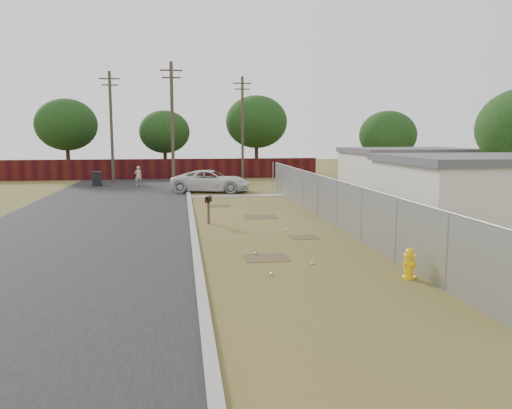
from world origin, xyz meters
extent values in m
plane|color=brown|center=(0.00, 0.00, 0.00)|extent=(120.00, 120.00, 0.00)
cube|color=black|center=(-7.50, 8.00, 0.01)|extent=(9.00, 60.00, 0.02)
cube|color=#A4A298|center=(-3.00, 8.00, 0.06)|extent=(0.25, 60.00, 0.12)
cube|color=#A4A298|center=(0.00, 11.50, 0.01)|extent=(6.20, 1.00, 0.03)
cylinder|color=gray|center=(3.10, -9.00, 1.00)|extent=(0.06, 0.06, 2.00)
cylinder|color=gray|center=(3.10, -6.00, 1.00)|extent=(0.06, 0.06, 2.00)
cylinder|color=gray|center=(3.10, -3.00, 1.00)|extent=(0.06, 0.06, 2.00)
cylinder|color=gray|center=(3.10, 0.00, 1.00)|extent=(0.06, 0.06, 2.00)
cylinder|color=gray|center=(3.10, 3.00, 1.00)|extent=(0.06, 0.06, 2.00)
cylinder|color=gray|center=(3.10, 6.00, 1.00)|extent=(0.06, 0.06, 2.00)
cylinder|color=gray|center=(3.10, 9.00, 1.00)|extent=(0.06, 0.06, 2.00)
cylinder|color=gray|center=(3.10, 12.00, 1.00)|extent=(0.06, 0.06, 2.00)
cylinder|color=gray|center=(3.10, 15.00, 1.00)|extent=(0.06, 0.06, 2.00)
cylinder|color=gray|center=(3.10, 1.00, 2.00)|extent=(0.04, 26.00, 0.04)
cube|color=gray|center=(3.10, 1.00, 1.00)|extent=(0.01, 26.00, 2.00)
cube|color=black|center=(3.16, 1.00, 0.30)|extent=(0.03, 26.00, 0.60)
cube|color=#40100D|center=(-6.00, 25.00, 0.90)|extent=(30.00, 0.12, 1.80)
cylinder|color=#443C2D|center=(-4.00, 16.00, 4.50)|extent=(0.24, 0.24, 9.00)
cube|color=#443C2D|center=(-4.00, 16.00, 8.40)|extent=(1.60, 0.10, 0.10)
cube|color=#443C2D|center=(-4.00, 16.00, 7.90)|extent=(1.30, 0.10, 0.10)
cylinder|color=#443C2D|center=(-9.00, 22.00, 4.50)|extent=(0.24, 0.24, 9.00)
cube|color=#443C2D|center=(-9.00, 22.00, 8.40)|extent=(1.60, 0.10, 0.10)
cube|color=#443C2D|center=(-9.00, 22.00, 7.90)|extent=(1.30, 0.10, 0.10)
cylinder|color=#443C2D|center=(2.00, 24.00, 4.50)|extent=(0.24, 0.24, 9.00)
cube|color=#443C2D|center=(2.00, 24.00, 8.40)|extent=(1.60, 0.10, 0.10)
cube|color=#443C2D|center=(2.00, 24.00, 7.90)|extent=(1.30, 0.10, 0.10)
cube|color=beige|center=(9.00, -2.00, 1.40)|extent=(8.00, 6.00, 2.80)
cube|color=#4C4C51|center=(9.00, -2.00, 2.95)|extent=(8.32, 6.24, 0.30)
cube|color=beige|center=(10.50, 9.00, 1.40)|extent=(7.00, 6.00, 2.80)
cube|color=#4C4C51|center=(10.50, 9.00, 2.95)|extent=(7.28, 6.24, 0.30)
cylinder|color=#332117|center=(-14.00, 29.00, 1.65)|extent=(0.36, 0.36, 3.30)
ellipsoid|color=black|center=(-14.00, 29.00, 4.88)|extent=(5.70, 5.70, 4.84)
cylinder|color=#332117|center=(-5.00, 30.00, 1.43)|extent=(0.36, 0.36, 2.86)
ellipsoid|color=black|center=(-5.00, 30.00, 4.23)|extent=(4.94, 4.94, 4.20)
cylinder|color=#332117|center=(4.00, 29.00, 1.76)|extent=(0.36, 0.36, 3.52)
ellipsoid|color=black|center=(4.00, 29.00, 5.20)|extent=(6.08, 6.08, 5.17)
cylinder|color=#332117|center=(13.00, 18.00, 1.32)|extent=(0.36, 0.36, 2.64)
ellipsoid|color=black|center=(13.00, 18.00, 3.90)|extent=(4.56, 4.56, 3.88)
cylinder|color=yellow|center=(2.68, -7.83, 0.03)|extent=(0.45, 0.45, 0.06)
cylinder|color=yellow|center=(2.68, -7.83, 0.34)|extent=(0.32, 0.32, 0.61)
cylinder|color=yellow|center=(2.68, -7.83, 0.65)|extent=(0.41, 0.41, 0.05)
sphere|color=yellow|center=(2.68, -7.83, 0.73)|extent=(0.30, 0.30, 0.24)
cylinder|color=yellow|center=(2.68, -7.83, 0.86)|extent=(0.05, 0.05, 0.06)
cylinder|color=yellow|center=(2.54, -7.88, 0.42)|extent=(0.14, 0.14, 0.11)
cylinder|color=yellow|center=(2.82, -7.79, 0.42)|extent=(0.14, 0.14, 0.11)
cylinder|color=yellow|center=(2.72, -7.97, 0.42)|extent=(0.18, 0.16, 0.15)
cube|color=brown|center=(-2.28, 1.54, 0.51)|extent=(0.12, 0.12, 1.03)
cube|color=black|center=(-2.28, 1.54, 1.06)|extent=(0.33, 0.53, 0.18)
cylinder|color=black|center=(-2.28, 1.54, 1.15)|extent=(0.33, 0.53, 0.18)
cube|color=#B5140C|center=(-2.36, 1.29, 1.06)|extent=(0.03, 0.05, 0.10)
imported|color=silver|center=(-1.41, 14.10, 0.75)|extent=(5.87, 3.79, 1.51)
imported|color=#C3B28F|center=(-6.76, 19.28, 0.76)|extent=(0.65, 0.54, 1.53)
cube|color=black|center=(-9.91, 19.45, 0.53)|extent=(0.79, 0.79, 1.05)
cube|color=black|center=(-9.91, 19.45, 1.07)|extent=(0.86, 0.86, 0.09)
cylinder|color=black|center=(-9.52, 19.20, 0.11)|extent=(0.10, 0.23, 0.22)
cylinder|color=silver|center=(0.45, -5.95, 0.04)|extent=(0.11, 0.09, 0.07)
cylinder|color=#BCBCC2|center=(-1.07, -4.50, 0.04)|extent=(0.12, 0.12, 0.07)
cylinder|color=silver|center=(0.75, -0.61, 0.04)|extent=(0.11, 0.08, 0.07)
cylinder|color=#BCBCC2|center=(-0.99, -6.95, 0.04)|extent=(0.08, 0.11, 0.07)
camera|label=1|loc=(-3.43, -20.32, 3.89)|focal=35.00mm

